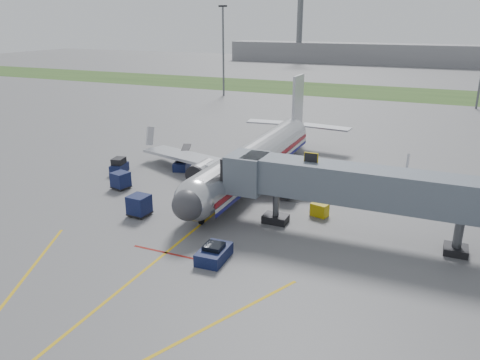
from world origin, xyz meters
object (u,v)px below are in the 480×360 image
at_px(airliner, 256,158).
at_px(belt_loader, 183,163).
at_px(baggage_tug, 119,166).
at_px(pushback_tug, 214,253).
at_px(ramp_worker, 232,168).

distance_m(airliner, belt_loader, 10.25).
bearing_deg(airliner, baggage_tug, -165.76).
relative_size(airliner, pushback_tug, 11.06).
distance_m(airliner, ramp_worker, 3.44).
xyz_separation_m(pushback_tug, belt_loader, (-14.01, 19.49, 0.04)).
relative_size(pushback_tug, belt_loader, 0.64).
height_order(pushback_tug, belt_loader, belt_loader).
height_order(belt_loader, ramp_worker, belt_loader).
bearing_deg(belt_loader, ramp_worker, -4.99).
xyz_separation_m(airliner, ramp_worker, (-3.00, 0.13, -1.68)).
height_order(pushback_tug, baggage_tug, baggage_tug).
relative_size(belt_loader, ramp_worker, 2.59).
xyz_separation_m(airliner, belt_loader, (-10.02, 0.74, -2.06)).
height_order(pushback_tug, ramp_worker, ramp_worker).
bearing_deg(pushback_tug, ramp_worker, 110.34).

